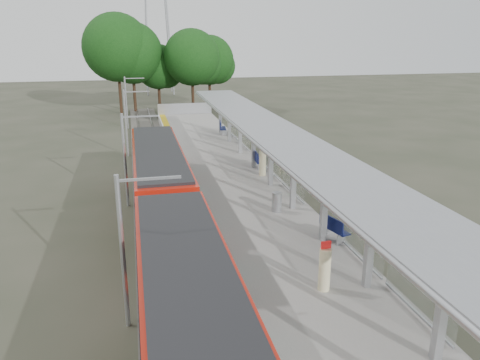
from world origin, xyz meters
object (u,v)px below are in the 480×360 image
train (170,225)px  bench_far (222,127)px  bench_near (333,227)px  info_pillar_near (325,269)px  litter_bin (277,202)px  bench_mid (257,159)px  info_pillar_far (263,163)px

train → bench_far: train is taller
bench_near → info_pillar_near: info_pillar_near is taller
info_pillar_near → litter_bin: size_ratio=1.84×
train → info_pillar_near: 6.70m
bench_near → info_pillar_near: (-2.03, -3.86, 0.25)m
bench_mid → bench_far: (-0.22, 11.45, -0.01)m
bench_near → bench_far: bearing=75.2°
info_pillar_near → bench_mid: bearing=81.2°
bench_mid → bench_far: size_ratio=0.99×
bench_near → info_pillar_near: size_ratio=0.87×
bench_near → info_pillar_far: 10.03m
bench_mid → bench_far: 11.45m
bench_far → info_pillar_near: (-1.54, -27.14, 0.19)m
train → litter_bin: 6.40m
train → info_pillar_near: size_ratio=14.98×
info_pillar_near → litter_bin: (0.64, 7.61, -0.30)m
bench_mid → info_pillar_near: (-1.76, -15.69, 0.18)m
info_pillar_near → litter_bin: 7.65m
train → bench_near: size_ratio=17.23×
train → litter_bin: train is taller
bench_mid → info_pillar_far: bearing=-90.8°
train → bench_far: 23.53m
train → litter_bin: size_ratio=27.54×
train → bench_near: train is taller
bench_far → bench_near: bearing=-80.3°
train → bench_far: size_ratio=15.74×
bench_mid → litter_bin: 8.15m
litter_bin → bench_near: bearing=-69.6°
train → info_pillar_far: bearing=54.9°
info_pillar_far → bench_mid: bearing=65.5°
info_pillar_near → info_pillar_far: size_ratio=0.97×
train → bench_mid: bearing=59.1°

